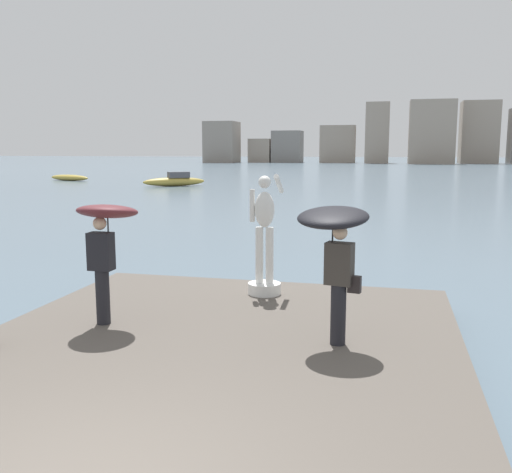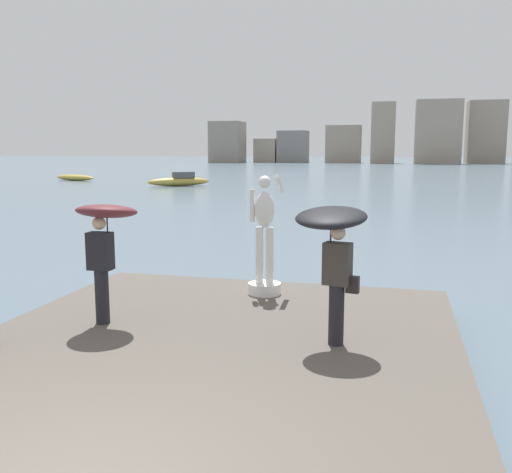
{
  "view_description": "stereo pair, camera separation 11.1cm",
  "coord_description": "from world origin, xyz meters",
  "px_view_note": "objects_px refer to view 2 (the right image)",
  "views": [
    {
      "loc": [
        2.43,
        -3.63,
        3.17
      ],
      "look_at": [
        0.0,
        6.55,
        1.55
      ],
      "focal_mm": 39.58,
      "sensor_mm": 36.0,
      "label": 1
    },
    {
      "loc": [
        2.54,
        -3.61,
        3.17
      ],
      "look_at": [
        0.0,
        6.55,
        1.55
      ],
      "focal_mm": 39.58,
      "sensor_mm": 36.0,
      "label": 2
    }
  ],
  "objects_px": {
    "onlooker_right": "(333,238)",
    "boat_leftward": "(75,178)",
    "statue_white_figure": "(265,247)",
    "boat_mid": "(180,181)",
    "onlooker_left": "(105,231)"
  },
  "relations": [
    {
      "from": "onlooker_right",
      "to": "boat_leftward",
      "type": "relative_size",
      "value": 0.38
    },
    {
      "from": "onlooker_left",
      "to": "boat_leftward",
      "type": "relative_size",
      "value": 0.37
    },
    {
      "from": "boat_mid",
      "to": "statue_white_figure",
      "type": "bearing_deg",
      "value": -65.93
    },
    {
      "from": "boat_mid",
      "to": "boat_leftward",
      "type": "height_order",
      "value": "boat_mid"
    },
    {
      "from": "onlooker_right",
      "to": "boat_leftward",
      "type": "bearing_deg",
      "value": 125.44
    },
    {
      "from": "onlooker_right",
      "to": "boat_leftward",
      "type": "xyz_separation_m",
      "value": [
        -31.36,
        44.05,
        -1.63
      ]
    },
    {
      "from": "statue_white_figure",
      "to": "onlooker_left",
      "type": "distance_m",
      "value": 3.21
    },
    {
      "from": "statue_white_figure",
      "to": "boat_leftward",
      "type": "distance_m",
      "value": 51.12
    },
    {
      "from": "boat_mid",
      "to": "boat_leftward",
      "type": "bearing_deg",
      "value": 157.58
    },
    {
      "from": "onlooker_left",
      "to": "statue_white_figure",
      "type": "bearing_deg",
      "value": 50.21
    },
    {
      "from": "statue_white_figure",
      "to": "boat_mid",
      "type": "bearing_deg",
      "value": 114.07
    },
    {
      "from": "statue_white_figure",
      "to": "boat_leftward",
      "type": "relative_size",
      "value": 0.43
    },
    {
      "from": "statue_white_figure",
      "to": "onlooker_left",
      "type": "xyz_separation_m",
      "value": [
        -2.02,
        -2.43,
        0.58
      ]
    },
    {
      "from": "onlooker_right",
      "to": "boat_mid",
      "type": "height_order",
      "value": "onlooker_right"
    },
    {
      "from": "statue_white_figure",
      "to": "onlooker_left",
      "type": "bearing_deg",
      "value": -129.79
    }
  ]
}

